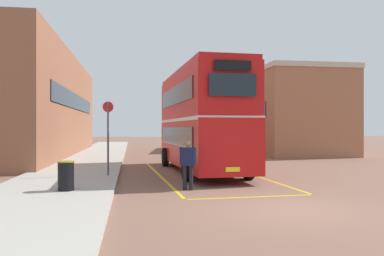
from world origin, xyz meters
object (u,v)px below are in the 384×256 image
object	(u,v)px
pedestrian_boarding	(188,161)
litter_bin	(66,176)
bus_stop_sign	(108,131)
double_decker_bus	(201,119)
single_deck_bus	(199,133)

from	to	relation	value
pedestrian_boarding	litter_bin	world-z (taller)	pedestrian_boarding
pedestrian_boarding	litter_bin	xyz separation A→B (m)	(-3.89, -0.39, -0.37)
pedestrian_boarding	bus_stop_sign	world-z (taller)	bus_stop_sign
litter_bin	bus_stop_sign	xyz separation A→B (m)	(1.06, 3.83, 1.34)
double_decker_bus	single_deck_bus	bearing A→B (deg)	80.42
double_decker_bus	single_deck_bus	xyz separation A→B (m)	(3.01, 17.82, -0.87)
litter_bin	bus_stop_sign	bearing A→B (deg)	74.53
double_decker_bus	litter_bin	size ratio (longest dim) A/B	10.96
single_deck_bus	double_decker_bus	bearing A→B (deg)	-99.58
litter_bin	bus_stop_sign	world-z (taller)	bus_stop_sign
single_deck_bus	pedestrian_boarding	xyz separation A→B (m)	(-4.37, -23.10, -0.67)
single_deck_bus	pedestrian_boarding	distance (m)	23.52
single_deck_bus	litter_bin	distance (m)	24.92
double_decker_bus	litter_bin	distance (m)	7.97
double_decker_bus	bus_stop_sign	size ratio (longest dim) A/B	3.31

